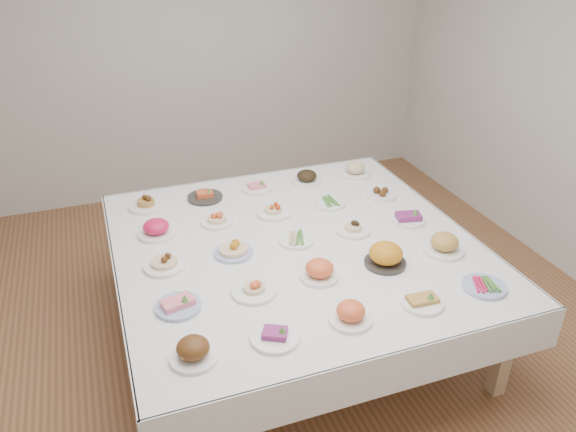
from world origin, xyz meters
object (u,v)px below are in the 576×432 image
object	(u,v)px
dish_12	(296,239)
dish_0	(193,347)
display_table	(296,251)
dish_24	(355,167)

from	to	relation	value
dish_12	dish_0	bearing A→B (deg)	-134.84
display_table	dish_12	distance (m)	0.09
dish_0	dish_12	bearing A→B (deg)	45.16
dish_12	dish_24	size ratio (longest dim) A/B	1.00
dish_12	dish_24	world-z (taller)	dish_24
dish_0	dish_24	size ratio (longest dim) A/B	1.04
dish_0	dish_24	distance (m)	2.46
dish_0	dish_24	xyz separation A→B (m)	(1.73, 1.74, -0.00)
dish_0	dish_24	world-z (taller)	dish_0
display_table	dish_24	world-z (taller)	dish_24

